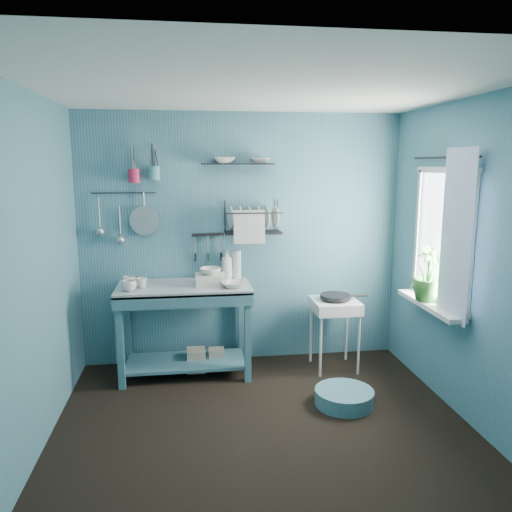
{
  "coord_description": "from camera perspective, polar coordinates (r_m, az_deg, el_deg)",
  "views": [
    {
      "loc": [
        -0.54,
        -3.43,
        1.99
      ],
      "look_at": [
        0.05,
        0.85,
        1.2
      ],
      "focal_mm": 35.0,
      "sensor_mm": 36.0,
      "label": 1
    }
  ],
  "objects": [
    {
      "name": "storage_tin_large",
      "position": [
        5.02,
        -6.84,
        -11.72
      ],
      "size": [
        0.18,
        0.18,
        0.22
      ],
      "primitive_type": "cube",
      "color": "gray",
      "rests_on": "floor"
    },
    {
      "name": "utensil_cup_magenta",
      "position": [
        4.88,
        -13.76,
        8.9
      ],
      "size": [
        0.11,
        0.11,
        0.13
      ],
      "primitive_type": "cylinder",
      "color": "#A81F3C",
      "rests_on": "wall_back"
    },
    {
      "name": "mug_mid",
      "position": [
        4.69,
        -12.92,
        -3.02
      ],
      "size": [
        0.14,
        0.14,
        0.09
      ],
      "primitive_type": "imported",
      "rotation": [
        0.0,
        0.0,
        0.52
      ],
      "color": "silver",
      "rests_on": "work_counter"
    },
    {
      "name": "window_glass",
      "position": [
        4.47,
        20.67,
        2.09
      ],
      "size": [
        0.0,
        1.1,
        1.1
      ],
      "primitive_type": "plane",
      "rotation": [
        1.57,
        0.0,
        1.57
      ],
      "color": "white",
      "rests_on": "wall_right"
    },
    {
      "name": "storage_tin_small",
      "position": [
        5.06,
        -4.53,
        -11.62
      ],
      "size": [
        0.15,
        0.15,
        0.2
      ],
      "primitive_type": "cube",
      "color": "gray",
      "rests_on": "floor"
    },
    {
      "name": "shelf_bowl_right",
      "position": [
        4.88,
        0.42,
        11.0
      ],
      "size": [
        0.22,
        0.22,
        0.05
      ],
      "primitive_type": "imported",
      "rotation": [
        0.0,
        0.0,
        -0.13
      ],
      "color": "silver",
      "rests_on": "upper_shelf"
    },
    {
      "name": "colander",
      "position": [
        4.93,
        -12.63,
        3.98
      ],
      "size": [
        0.28,
        0.03,
        0.28
      ],
      "primitive_type": "cylinder",
      "rotation": [
        1.54,
        0.0,
        0.0
      ],
      "color": "#A0A4A8",
      "rests_on": "wall_back"
    },
    {
      "name": "knife_strip",
      "position": [
        4.96,
        -5.52,
        2.43
      ],
      "size": [
        0.32,
        0.06,
        0.03
      ],
      "primitive_type": "cube",
      "rotation": [
        0.0,
        0.0,
        0.14
      ],
      "color": "black",
      "rests_on": "wall_back"
    },
    {
      "name": "mug_right",
      "position": [
        4.76,
        -14.3,
        -2.86
      ],
      "size": [
        0.17,
        0.17,
        0.1
      ],
      "primitive_type": "imported",
      "rotation": [
        0.0,
        0.0,
        1.05
      ],
      "color": "silver",
      "rests_on": "work_counter"
    },
    {
      "name": "ceiling",
      "position": [
        3.51,
        1.13,
        18.68
      ],
      "size": [
        3.2,
        3.2,
        0.0
      ],
      "primitive_type": "plane",
      "rotation": [
        3.14,
        0.0,
        0.0
      ],
      "color": "silver",
      "rests_on": "ground"
    },
    {
      "name": "utensil_cup_teal",
      "position": [
        4.86,
        -11.56,
        9.26
      ],
      "size": [
        0.11,
        0.11,
        0.13
      ],
      "primitive_type": "cylinder",
      "color": "teal",
      "rests_on": "wall_back"
    },
    {
      "name": "wall_left",
      "position": [
        3.67,
        -24.47,
        -2.24
      ],
      "size": [
        0.0,
        3.0,
        3.0
      ],
      "primitive_type": "plane",
      "rotation": [
        1.57,
        0.0,
        1.57
      ],
      "color": "#3B6B7A",
      "rests_on": "ground"
    },
    {
      "name": "ladle_inner",
      "position": [
        4.97,
        -15.3,
        3.76
      ],
      "size": [
        0.01,
        0.01,
        0.3
      ],
      "primitive_type": "cylinder",
      "color": "#A0A4A8",
      "rests_on": "wall_back"
    },
    {
      "name": "dish_rack",
      "position": [
        4.87,
        -0.36,
        4.47
      ],
      "size": [
        0.58,
        0.32,
        0.32
      ],
      "primitive_type": "cube",
      "rotation": [
        0.0,
        0.0,
        -0.14
      ],
      "color": "black",
      "rests_on": "wall_back"
    },
    {
      "name": "wall_right",
      "position": [
        4.11,
        23.67,
        -0.9
      ],
      "size": [
        0.0,
        3.0,
        3.0
      ],
      "primitive_type": "plane",
      "rotation": [
        1.57,
        0.0,
        -1.57
      ],
      "color": "#3B6B7A",
      "rests_on": "ground"
    },
    {
      "name": "curtain_rod",
      "position": [
        4.41,
        20.69,
        10.48
      ],
      "size": [
        0.02,
        1.05,
        0.02
      ],
      "primitive_type": "cylinder",
      "rotation": [
        1.57,
        0.0,
        0.0
      ],
      "color": "black",
      "rests_on": "wall_right"
    },
    {
      "name": "shelf_bowl_left",
      "position": [
        4.85,
        -3.66,
        11.06
      ],
      "size": [
        0.25,
        0.25,
        0.06
      ],
      "primitive_type": "imported",
      "rotation": [
        0.0,
        0.0,
        -0.1
      ],
      "color": "silver",
      "rests_on": "upper_shelf"
    },
    {
      "name": "hotplate_stand",
      "position": [
        5.03,
        8.93,
        -8.82
      ],
      "size": [
        0.45,
        0.45,
        0.7
      ],
      "primitive_type": "cube",
      "rotation": [
        0.0,
        0.0,
        0.04
      ],
      "color": "silver",
      "rests_on": "floor"
    },
    {
      "name": "frying_pan",
      "position": [
        4.92,
        9.06,
        -4.58
      ],
      "size": [
        0.3,
        0.3,
        0.03
      ],
      "primitive_type": "cylinder",
      "color": "black",
      "rests_on": "hotplate_stand"
    },
    {
      "name": "wash_tub",
      "position": [
        4.71,
        -5.21,
        -2.69
      ],
      "size": [
        0.28,
        0.22,
        0.1
      ],
      "primitive_type": "cube",
      "color": "beige",
      "rests_on": "work_counter"
    },
    {
      "name": "counter_bowl",
      "position": [
        4.6,
        -2.64,
        -3.27
      ],
      "size": [
        0.22,
        0.22,
        0.05
      ],
      "primitive_type": "imported",
      "color": "silver",
      "rests_on": "work_counter"
    },
    {
      "name": "work_counter",
      "position": [
        4.86,
        -8.11,
        -8.36
      ],
      "size": [
        1.34,
        0.86,
        0.88
      ],
      "primitive_type": "cube",
      "rotation": [
        0.0,
        0.0,
        0.21
      ],
      "color": "#35636F",
      "rests_on": "floor"
    },
    {
      "name": "ladle_outer",
      "position": [
        4.99,
        -17.49,
        4.65
      ],
      "size": [
        0.01,
        0.01,
        0.3
      ],
      "primitive_type": "cylinder",
      "color": "#A0A4A8",
      "rests_on": "wall_back"
    },
    {
      "name": "soap_bottle",
      "position": [
        4.91,
        -3.37,
        -0.93
      ],
      "size": [
        0.11,
        0.12,
        0.3
      ],
      "primitive_type": "imported",
      "color": "beige",
      "rests_on": "work_counter"
    },
    {
      "name": "potted_plant",
      "position": [
        4.55,
        19.11,
        -1.93
      ],
      "size": [
        0.35,
        0.35,
        0.48
      ],
      "primitive_type": "imported",
      "rotation": [
        0.0,
        0.0,
        0.43
      ],
      "color": "#316E2C",
      "rests_on": "windowsill"
    },
    {
      "name": "wall_back",
      "position": [
        5.02,
        -1.57,
        1.88
      ],
      "size": [
        3.2,
        0.0,
        3.2
      ],
      "primitive_type": "plane",
      "rotation": [
        1.57,
        0.0,
        0.0
      ],
      "color": "#3B6B7A",
      "rests_on": "ground"
    },
    {
      "name": "floor",
      "position": [
        4.01,
        1.0,
        -19.44
      ],
      "size": [
        3.2,
        3.2,
        0.0
      ],
      "primitive_type": "plane",
      "color": "black",
      "rests_on": "ground"
    },
    {
      "name": "mug_left",
      "position": [
        4.6,
        -14.27,
        -3.31
      ],
      "size": [
        0.12,
        0.12,
        0.1
      ],
      "primitive_type": "imported",
      "color": "silver",
      "rests_on": "work_counter"
    },
    {
      "name": "curtain",
      "position": [
        4.17,
        21.87,
        2.15
      ],
      "size": [
        0.0,
        1.35,
        1.35
      ],
      "primitive_type": "plane",
      "rotation": [
        1.57,
        0.0,
        1.57
      ],
      "color": "white",
      "rests_on": "wall_right"
    },
    {
      "name": "floor_basin",
      "position": [
        4.42,
        10.05,
        -15.61
      ],
      "size": [
        0.5,
        0.5,
        0.13
      ],
      "primitive_type": "cylinder",
      "color": "teal",
      "rests_on": "floor"
    },
    {
      "name": "hook_rail",
      "position": [
        4.95,
        -14.89,
        6.98
      ],
      "size": [
        0.6,
        0.01,
        0.01
      ],
      "primitive_type": "cylinder",
      "rotation": [
        0.0,
        1.57,
        0.0
      ],
      "color": "black",
      "rests_on": "wall_back"
    },
    {
      "name": "upper_shelf",
      "position": [
        4.86,
        -2.05,
        10.47
      ],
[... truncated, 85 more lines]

